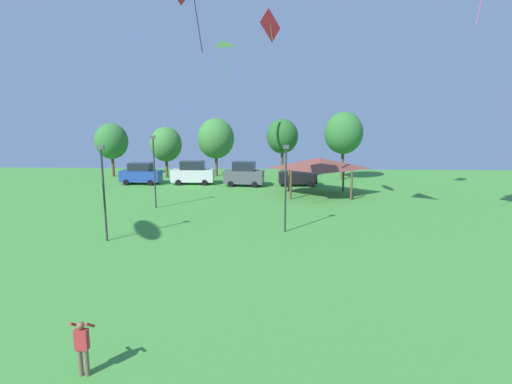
# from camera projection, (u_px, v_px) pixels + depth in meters

# --- Properties ---
(person_standing_near_foreground) EXTENTS (0.52, 0.49, 1.69)m
(person_standing_near_foreground) POSITION_uv_depth(u_px,v_px,m) (82.00, 345.00, 11.15)
(person_standing_near_foreground) COLOR brown
(person_standing_near_foreground) RESTS_ON ground
(kite_flying_3) EXTENTS (1.40, 1.84, 2.26)m
(kite_flying_3) POSITION_uv_depth(u_px,v_px,m) (270.00, 25.00, 26.91)
(kite_flying_3) COLOR red
(kite_flying_8) EXTENTS (1.77, 1.38, 2.65)m
(kite_flying_8) POSITION_uv_depth(u_px,v_px,m) (222.00, 48.00, 34.04)
(kite_flying_8) COLOR white
(parked_car_leftmost) EXTENTS (4.46, 2.17, 2.41)m
(parked_car_leftmost) POSITION_uv_depth(u_px,v_px,m) (141.00, 174.00, 44.71)
(parked_car_leftmost) COLOR #234299
(parked_car_leftmost) RESTS_ON ground
(parked_car_second_from_left) EXTENTS (4.74, 2.01, 2.62)m
(parked_car_second_from_left) POSITION_uv_depth(u_px,v_px,m) (193.00, 173.00, 44.59)
(parked_car_second_from_left) COLOR silver
(parked_car_second_from_left) RESTS_ON ground
(parked_car_third_from_left) EXTENTS (4.39, 2.30, 2.69)m
(parked_car_third_from_left) POSITION_uv_depth(u_px,v_px,m) (244.00, 174.00, 43.36)
(parked_car_third_from_left) COLOR #4C5156
(parked_car_third_from_left) RESTS_ON ground
(parked_car_rightmost_in_row) EXTENTS (4.19, 2.18, 2.31)m
(parked_car_rightmost_in_row) POSITION_uv_depth(u_px,v_px,m) (297.00, 175.00, 43.62)
(parked_car_rightmost_in_row) COLOR black
(parked_car_rightmost_in_row) RESTS_ON ground
(park_pavilion) EXTENTS (7.07, 5.58, 3.60)m
(park_pavilion) POSITION_uv_depth(u_px,v_px,m) (319.00, 163.00, 37.79)
(park_pavilion) COLOR brown
(park_pavilion) RESTS_ON ground
(light_post_0) EXTENTS (0.36, 0.20, 5.59)m
(light_post_0) POSITION_uv_depth(u_px,v_px,m) (286.00, 183.00, 25.26)
(light_post_0) COLOR #2D2D33
(light_post_0) RESTS_ON ground
(light_post_1) EXTENTS (0.36, 0.20, 5.70)m
(light_post_1) POSITION_uv_depth(u_px,v_px,m) (104.00, 187.00, 23.33)
(light_post_1) COLOR #2D2D33
(light_post_1) RESTS_ON ground
(light_post_2) EXTENTS (0.36, 0.20, 5.90)m
(light_post_2) POSITION_uv_depth(u_px,v_px,m) (154.00, 167.00, 32.20)
(light_post_2) COLOR #2D2D33
(light_post_2) RESTS_ON ground
(treeline_tree_0) EXTENTS (4.09, 4.09, 6.73)m
(treeline_tree_0) POSITION_uv_depth(u_px,v_px,m) (111.00, 141.00, 50.30)
(treeline_tree_0) COLOR brown
(treeline_tree_0) RESTS_ON ground
(treeline_tree_1) EXTENTS (3.91, 3.91, 6.30)m
(treeline_tree_1) POSITION_uv_depth(u_px,v_px,m) (166.00, 144.00, 49.37)
(treeline_tree_1) COLOR brown
(treeline_tree_1) RESTS_ON ground
(treeline_tree_2) EXTENTS (4.61, 4.61, 7.34)m
(treeline_tree_2) POSITION_uv_depth(u_px,v_px,m) (216.00, 139.00, 50.43)
(treeline_tree_2) COLOR brown
(treeline_tree_2) RESTS_ON ground
(treeline_tree_3) EXTENTS (3.82, 3.82, 7.26)m
(treeline_tree_3) POSITION_uv_depth(u_px,v_px,m) (282.00, 136.00, 48.63)
(treeline_tree_3) COLOR brown
(treeline_tree_3) RESTS_ON ground
(treeline_tree_4) EXTENTS (4.55, 4.55, 8.09)m
(treeline_tree_4) POSITION_uv_depth(u_px,v_px,m) (344.00, 133.00, 47.56)
(treeline_tree_4) COLOR brown
(treeline_tree_4) RESTS_ON ground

